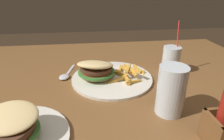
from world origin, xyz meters
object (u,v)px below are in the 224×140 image
(meal_plate_near, at_px, (105,73))
(juice_glass, at_px, (171,61))
(beer_glass, at_px, (171,91))
(meal_plate_far, at_px, (10,134))
(spoon, at_px, (65,76))

(meal_plate_near, height_order, juice_glass, juice_glass)
(beer_glass, relative_size, juice_glass, 0.68)
(meal_plate_far, bearing_deg, meal_plate_near, -130.02)
(beer_glass, height_order, meal_plate_far, beer_glass)
(juice_glass, bearing_deg, meal_plate_near, 7.32)
(spoon, bearing_deg, juice_glass, 103.50)
(beer_glass, xyz_separation_m, meal_plate_far, (0.41, 0.07, -0.04))
(beer_glass, bearing_deg, spoon, -38.82)
(beer_glass, relative_size, spoon, 0.93)
(beer_glass, xyz_separation_m, spoon, (0.32, -0.26, -0.06))
(meal_plate_near, bearing_deg, meal_plate_far, 49.98)
(spoon, xyz_separation_m, meal_plate_far, (0.09, 0.32, 0.02))
(spoon, bearing_deg, beer_glass, 64.80)
(meal_plate_near, xyz_separation_m, beer_glass, (-0.16, 0.22, 0.04))
(meal_plate_near, distance_m, juice_glass, 0.28)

